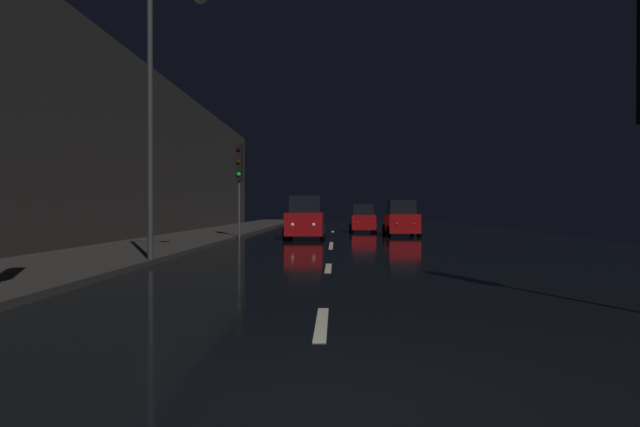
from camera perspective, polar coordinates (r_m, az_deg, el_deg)
The scene contains 9 objects.
ground at distance 28.96m, azimuth 1.24°, elevation -2.58°, with size 26.42×84.00×0.02m, color black.
sidewalk_left at distance 29.84m, azimuth -12.36°, elevation -2.34°, with size 4.40×84.00×0.15m, color #33302D.
building_facade_left at distance 27.39m, azimuth -19.48°, elevation 6.42°, with size 0.80×63.00×8.77m, color #2D2B28.
lane_centerline at distance 21.13m, azimuth 1.11°, elevation -3.68°, with size 0.16×31.99×0.01m.
traffic_light_far_left at distance 28.42m, azimuth -8.34°, elevation 4.49°, with size 0.32×0.46×4.86m.
streetlamp_overhead at distance 16.15m, azimuth -15.58°, elevation 12.81°, with size 1.70×0.44×7.60m.
car_approaching_headlights at distance 28.43m, azimuth -1.51°, elevation -0.59°, with size 2.01×4.36×2.20m.
car_distant_taillights at distance 36.70m, azimuth 4.41°, elevation -0.59°, with size 1.71×3.69×1.86m.
car_parked_right_far at distance 31.78m, azimuth 8.35°, elevation -0.62°, with size 1.86×4.03×2.03m.
Camera 1 is at (0.19, -4.42, 1.55)m, focal length 31.08 mm.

